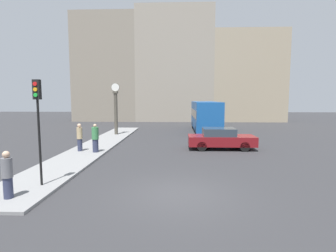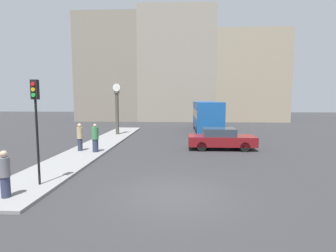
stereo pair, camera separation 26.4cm
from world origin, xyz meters
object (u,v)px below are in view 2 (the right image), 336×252
at_px(sedan_car, 221,139).
at_px(pedestrian_green_hoodie, 95,138).
at_px(bus_distant, 207,115).
at_px(street_clock, 117,110).
at_px(pedestrian_tan_coat, 80,137).
at_px(pedestrian_grey_jacket, 5,174).
at_px(traffic_light_near, 36,111).

relative_size(sedan_car, pedestrian_green_hoodie, 2.54).
height_order(bus_distant, street_clock, street_clock).
distance_m(sedan_car, street_clock, 11.22).
height_order(pedestrian_tan_coat, pedestrian_grey_jacket, pedestrian_tan_coat).
bearing_deg(bus_distant, traffic_light_near, -114.38).
xyz_separation_m(sedan_car, pedestrian_tan_coat, (-9.42, -1.59, 0.28)).
relative_size(traffic_light_near, pedestrian_tan_coat, 2.30).
xyz_separation_m(pedestrian_green_hoodie, pedestrian_grey_jacket, (-0.54, -7.87, -0.07)).
height_order(sedan_car, street_clock, street_clock).
xyz_separation_m(sedan_car, street_clock, (-8.95, 6.53, 1.74)).
height_order(pedestrian_green_hoodie, pedestrian_grey_jacket, pedestrian_green_hoodie).
xyz_separation_m(sedan_car, pedestrian_green_hoodie, (-8.29, -1.90, 0.26)).
bearing_deg(sedan_car, traffic_light_near, -135.11).
relative_size(bus_distant, pedestrian_tan_coat, 5.17).
relative_size(traffic_light_near, street_clock, 0.85).
distance_m(traffic_light_near, pedestrian_green_hoodie, 6.79).
relative_size(bus_distant, pedestrian_green_hoodie, 5.14).
distance_m(bus_distant, street_clock, 9.55).
height_order(bus_distant, pedestrian_green_hoodie, bus_distant).
bearing_deg(pedestrian_tan_coat, bus_distant, 51.10).
bearing_deg(sedan_car, bus_distant, 90.45).
xyz_separation_m(sedan_car, traffic_light_near, (-8.40, -8.37, 2.31)).
bearing_deg(pedestrian_tan_coat, street_clock, 86.69).
bearing_deg(sedan_car, pedestrian_grey_jacket, -132.09).
relative_size(traffic_light_near, pedestrian_green_hoodie, 2.28).
bearing_deg(traffic_light_near, sedan_car, 44.89).
height_order(street_clock, pedestrian_grey_jacket, street_clock).
height_order(pedestrian_tan_coat, pedestrian_green_hoodie, pedestrian_green_hoodie).
distance_m(traffic_light_near, pedestrian_grey_jacket, 2.58).
bearing_deg(sedan_car, street_clock, 143.89).
bearing_deg(street_clock, pedestrian_green_hoodie, -85.48).
bearing_deg(pedestrian_grey_jacket, street_clock, 90.45).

